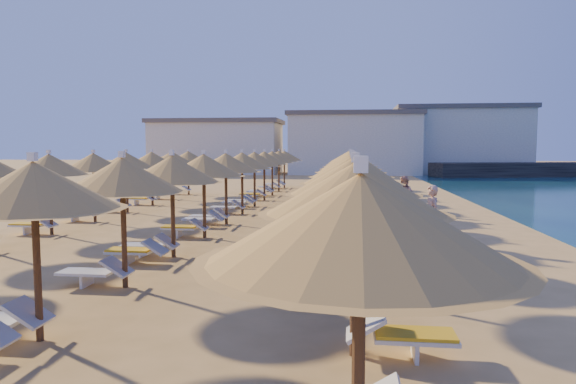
# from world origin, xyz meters

# --- Properties ---
(ground) EXTENTS (220.00, 220.00, 0.00)m
(ground) POSITION_xyz_m (0.00, 0.00, 0.00)
(ground) COLOR tan
(ground) RESTS_ON ground
(jetty) EXTENTS (30.14, 10.60, 1.50)m
(jetty) POSITION_xyz_m (26.73, 42.39, 0.75)
(jetty) COLOR black
(jetty) RESTS_ON ground
(hotel_blocks) EXTENTS (44.87, 11.55, 8.10)m
(hotel_blocks) POSITION_xyz_m (3.44, 45.84, 3.70)
(hotel_blocks) COLOR white
(hotel_blocks) RESTS_ON ground
(parasol_row_east) EXTENTS (2.86, 37.92, 3.03)m
(parasol_row_east) POSITION_xyz_m (3.06, 5.14, 2.45)
(parasol_row_east) COLOR brown
(parasol_row_east) RESTS_ON ground
(parasol_row_west) EXTENTS (2.86, 37.92, 3.03)m
(parasol_row_west) POSITION_xyz_m (-1.95, 5.14, 2.45)
(parasol_row_west) COLOR brown
(parasol_row_west) RESTS_ON ground
(parasol_row_inland) EXTENTS (2.86, 25.17, 3.03)m
(parasol_row_inland) POSITION_xyz_m (-7.58, 5.14, 2.45)
(parasol_row_inland) COLOR brown
(parasol_row_inland) RESTS_ON ground
(loungers) EXTENTS (13.64, 35.67, 0.66)m
(loungers) POSITION_xyz_m (-1.07, 4.94, 0.34)
(loungers) COLOR silver
(loungers) RESTS_ON ground
(beachgoer_b) EXTENTS (0.78, 0.96, 1.85)m
(beachgoer_b) POSITION_xyz_m (5.44, 6.60, 0.93)
(beachgoer_b) COLOR tan
(beachgoer_b) RESTS_ON ground
(beachgoer_c) EXTENTS (0.97, 0.99, 1.67)m
(beachgoer_c) POSITION_xyz_m (5.62, 7.63, 0.83)
(beachgoer_c) COLOR tan
(beachgoer_c) RESTS_ON ground
(beachgoer_a) EXTENTS (0.61, 0.79, 1.92)m
(beachgoer_a) POSITION_xyz_m (5.58, -0.19, 0.96)
(beachgoer_a) COLOR tan
(beachgoer_a) RESTS_ON ground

